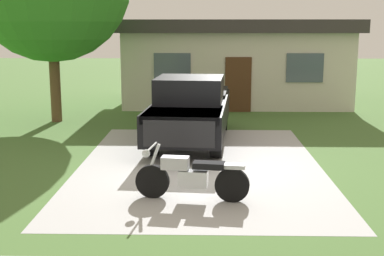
% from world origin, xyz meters
% --- Properties ---
extents(ground_plane, '(80.00, 80.00, 0.00)m').
position_xyz_m(ground_plane, '(0.00, 0.00, 0.00)').
color(ground_plane, '#476B32').
extents(driveway_pad, '(5.74, 8.53, 0.01)m').
position_xyz_m(driveway_pad, '(0.00, 0.00, 0.00)').
color(driveway_pad, '#ACACAC').
rests_on(driveway_pad, ground).
extents(motorcycle, '(2.21, 0.70, 1.09)m').
position_xyz_m(motorcycle, '(-0.15, -2.52, 0.47)').
color(motorcycle, black).
rests_on(motorcycle, ground).
extents(pickup_truck, '(2.44, 5.76, 1.90)m').
position_xyz_m(pickup_truck, '(-0.27, 2.67, 0.95)').
color(pickup_truck, black).
rests_on(pickup_truck, ground).
extents(neighbor_house, '(9.60, 5.60, 3.50)m').
position_xyz_m(neighbor_house, '(1.40, 10.36, 1.79)').
color(neighbor_house, beige).
rests_on(neighbor_house, ground).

